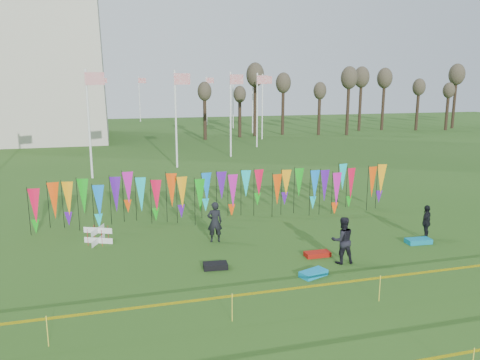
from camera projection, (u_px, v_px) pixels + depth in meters
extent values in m
plane|color=#244A14|center=(267.00, 280.00, 17.00)|extent=(160.00, 160.00, 0.00)
cylinder|color=white|center=(253.00, 104.00, 65.10)|extent=(0.16, 0.16, 8.00)
plane|color=red|center=(257.00, 80.00, 64.58)|extent=(1.40, 0.00, 1.40)
cylinder|color=white|center=(233.00, 102.00, 71.69)|extent=(0.16, 0.16, 8.00)
plane|color=red|center=(237.00, 80.00, 71.17)|extent=(1.40, 0.00, 1.40)
cylinder|color=white|center=(206.00, 101.00, 77.34)|extent=(0.16, 0.16, 8.00)
plane|color=red|center=(210.00, 80.00, 76.82)|extent=(1.40, 0.00, 1.40)
cylinder|color=white|center=(175.00, 100.00, 81.66)|extent=(0.16, 0.16, 8.00)
plane|color=red|center=(178.00, 81.00, 81.13)|extent=(1.40, 0.00, 1.40)
cylinder|color=white|center=(140.00, 99.00, 84.35)|extent=(0.16, 0.16, 8.00)
plane|color=red|center=(142.00, 81.00, 83.83)|extent=(1.40, 0.00, 1.40)
cylinder|color=white|center=(101.00, 99.00, 85.24)|extent=(0.16, 0.16, 8.00)
plane|color=red|center=(103.00, 81.00, 84.71)|extent=(1.40, 0.00, 1.40)
cylinder|color=white|center=(59.00, 99.00, 84.26)|extent=(0.16, 0.16, 8.00)
plane|color=red|center=(61.00, 81.00, 83.73)|extent=(1.40, 0.00, 1.40)
cylinder|color=white|center=(14.00, 100.00, 81.48)|extent=(0.16, 0.16, 8.00)
plane|color=red|center=(16.00, 81.00, 80.95)|extent=(1.40, 0.00, 1.40)
cylinder|color=white|center=(89.00, 125.00, 34.20)|extent=(0.16, 0.16, 8.00)
plane|color=red|center=(95.00, 79.00, 33.67)|extent=(1.40, 0.00, 1.40)
cylinder|color=white|center=(176.00, 120.00, 38.59)|extent=(0.16, 0.16, 8.00)
plane|color=red|center=(182.00, 79.00, 38.07)|extent=(1.40, 0.00, 1.40)
cylinder|color=white|center=(231.00, 115.00, 44.29)|extent=(0.16, 0.16, 8.00)
plane|color=red|center=(237.00, 79.00, 43.77)|extent=(1.40, 0.00, 1.40)
cylinder|color=white|center=(257.00, 111.00, 50.92)|extent=(0.16, 0.16, 8.00)
plane|color=red|center=(263.00, 80.00, 50.40)|extent=(1.40, 0.00, 1.40)
cylinder|color=white|center=(262.00, 107.00, 58.02)|extent=(0.16, 0.16, 8.00)
plane|color=red|center=(267.00, 80.00, 57.49)|extent=(1.40, 0.00, 1.40)
cylinder|color=black|center=(32.00, 208.00, 22.04)|extent=(0.03, 0.03, 2.46)
cone|color=red|center=(38.00, 200.00, 22.04)|extent=(0.64, 0.64, 1.60)
cylinder|color=black|center=(48.00, 207.00, 22.22)|extent=(0.03, 0.03, 2.46)
cone|color=#FF4908|center=(53.00, 200.00, 22.22)|extent=(0.64, 0.64, 1.60)
cylinder|color=black|center=(63.00, 206.00, 22.40)|extent=(0.03, 0.03, 2.46)
cone|color=#FF9C0D|center=(69.00, 199.00, 22.40)|extent=(0.64, 0.64, 1.60)
cylinder|color=black|center=(78.00, 205.00, 22.58)|extent=(0.03, 0.03, 2.46)
cone|color=#12A216|center=(84.00, 198.00, 22.58)|extent=(0.64, 0.64, 1.60)
cylinder|color=black|center=(93.00, 204.00, 22.76)|extent=(0.03, 0.03, 2.46)
cone|color=#0D77E7|center=(99.00, 197.00, 22.76)|extent=(0.64, 0.64, 1.60)
cylinder|color=black|center=(108.00, 203.00, 22.94)|extent=(0.03, 0.03, 2.46)
cone|color=#50129D|center=(114.00, 196.00, 22.94)|extent=(0.64, 0.64, 1.60)
cylinder|color=black|center=(123.00, 202.00, 23.12)|extent=(0.03, 0.03, 2.46)
cone|color=#C7169F|center=(128.00, 195.00, 23.12)|extent=(0.64, 0.64, 1.60)
cylinder|color=black|center=(137.00, 201.00, 23.30)|extent=(0.03, 0.03, 2.46)
cone|color=#0DC6CA|center=(142.00, 194.00, 23.30)|extent=(0.64, 0.64, 1.60)
cylinder|color=black|center=(151.00, 200.00, 23.48)|extent=(0.03, 0.03, 2.46)
cone|color=red|center=(156.00, 193.00, 23.48)|extent=(0.64, 0.64, 1.60)
cylinder|color=black|center=(165.00, 199.00, 23.66)|extent=(0.03, 0.03, 2.46)
cone|color=#FF4908|center=(170.00, 192.00, 23.66)|extent=(0.64, 0.64, 1.60)
cylinder|color=black|center=(178.00, 199.00, 23.84)|extent=(0.03, 0.03, 2.46)
cone|color=#FF9C0D|center=(184.00, 192.00, 23.84)|extent=(0.64, 0.64, 1.60)
cylinder|color=black|center=(192.00, 198.00, 24.02)|extent=(0.03, 0.03, 2.46)
cone|color=#12A216|center=(197.00, 191.00, 24.02)|extent=(0.64, 0.64, 1.60)
cylinder|color=black|center=(205.00, 197.00, 24.20)|extent=(0.03, 0.03, 2.46)
cone|color=#0D77E7|center=(210.00, 190.00, 24.20)|extent=(0.64, 0.64, 1.60)
cylinder|color=black|center=(218.00, 196.00, 24.38)|extent=(0.03, 0.03, 2.46)
cone|color=#50129D|center=(223.00, 189.00, 24.38)|extent=(0.64, 0.64, 1.60)
cylinder|color=black|center=(231.00, 195.00, 24.56)|extent=(0.03, 0.03, 2.46)
cone|color=#C7169F|center=(236.00, 188.00, 24.56)|extent=(0.64, 0.64, 1.60)
cylinder|color=black|center=(244.00, 194.00, 24.74)|extent=(0.03, 0.03, 2.46)
cone|color=#0DC6CA|center=(249.00, 188.00, 24.74)|extent=(0.64, 0.64, 1.60)
cylinder|color=black|center=(256.00, 194.00, 24.92)|extent=(0.03, 0.03, 2.46)
cone|color=red|center=(261.00, 187.00, 24.92)|extent=(0.64, 0.64, 1.60)
cylinder|color=black|center=(268.00, 193.00, 25.10)|extent=(0.03, 0.03, 2.46)
cone|color=#FF4908|center=(273.00, 186.00, 25.10)|extent=(0.64, 0.64, 1.60)
cylinder|color=black|center=(280.00, 192.00, 25.27)|extent=(0.03, 0.03, 2.46)
cone|color=#FF9C0D|center=(285.00, 185.00, 25.28)|extent=(0.64, 0.64, 1.60)
cylinder|color=black|center=(292.00, 191.00, 25.45)|extent=(0.03, 0.03, 2.46)
cone|color=#12A216|center=(297.00, 185.00, 25.45)|extent=(0.64, 0.64, 1.60)
cylinder|color=black|center=(304.00, 190.00, 25.63)|extent=(0.03, 0.03, 2.46)
cone|color=#0D77E7|center=(309.00, 184.00, 25.63)|extent=(0.64, 0.64, 1.60)
cylinder|color=black|center=(316.00, 190.00, 25.81)|extent=(0.03, 0.03, 2.46)
cone|color=#50129D|center=(321.00, 183.00, 25.81)|extent=(0.64, 0.64, 1.60)
cylinder|color=black|center=(327.00, 189.00, 25.99)|extent=(0.03, 0.03, 2.46)
cone|color=#C7169F|center=(332.00, 182.00, 25.99)|extent=(0.64, 0.64, 1.60)
cylinder|color=black|center=(339.00, 188.00, 26.17)|extent=(0.03, 0.03, 2.46)
cone|color=#0DC6CA|center=(343.00, 182.00, 26.17)|extent=(0.64, 0.64, 1.60)
cylinder|color=black|center=(350.00, 187.00, 26.35)|extent=(0.03, 0.03, 2.46)
cone|color=red|center=(355.00, 181.00, 26.35)|extent=(0.64, 0.64, 1.60)
cylinder|color=black|center=(361.00, 187.00, 26.53)|extent=(0.03, 0.03, 2.46)
cone|color=#FF4908|center=(365.00, 180.00, 26.53)|extent=(0.64, 0.64, 1.60)
cylinder|color=black|center=(372.00, 186.00, 26.71)|extent=(0.03, 0.03, 2.46)
cone|color=#FF9C0D|center=(376.00, 180.00, 26.71)|extent=(0.64, 0.64, 1.60)
cube|color=#DAC604|center=(294.00, 288.00, 14.42)|extent=(26.00, 0.01, 0.08)
cylinder|color=yellow|center=(53.00, 331.00, 12.68)|extent=(0.02, 0.02, 0.90)
cylinder|color=yellow|center=(231.00, 307.00, 13.98)|extent=(0.02, 0.02, 0.90)
cylinder|color=yellow|center=(379.00, 288.00, 15.28)|extent=(0.02, 0.02, 0.90)
cylinder|color=#34271A|center=(202.00, 113.00, 59.42)|extent=(0.44, 0.44, 6.40)
ellipsoid|color=#433B2D|center=(201.00, 86.00, 58.73)|extent=(1.92, 1.92, 2.56)
cylinder|color=#34271A|center=(232.00, 112.00, 60.45)|extent=(0.44, 0.44, 6.40)
ellipsoid|color=#433B2D|center=(232.00, 86.00, 59.76)|extent=(1.92, 1.92, 2.56)
cylinder|color=#34271A|center=(261.00, 112.00, 61.49)|extent=(0.44, 0.44, 6.40)
ellipsoid|color=#433B2D|center=(262.00, 86.00, 60.80)|extent=(1.92, 1.92, 2.56)
cylinder|color=#34271A|center=(290.00, 111.00, 62.53)|extent=(0.44, 0.44, 6.40)
ellipsoid|color=#433B2D|center=(290.00, 86.00, 61.84)|extent=(1.92, 1.92, 2.56)
cylinder|color=#34271A|center=(317.00, 111.00, 63.57)|extent=(0.44, 0.44, 6.40)
ellipsoid|color=#433B2D|center=(318.00, 86.00, 62.88)|extent=(1.92, 1.92, 2.56)
cylinder|color=#34271A|center=(344.00, 110.00, 64.61)|extent=(0.44, 0.44, 6.40)
ellipsoid|color=#433B2D|center=(345.00, 86.00, 63.91)|extent=(1.92, 1.92, 2.56)
cylinder|color=#34271A|center=(370.00, 110.00, 65.64)|extent=(0.44, 0.44, 6.40)
ellipsoid|color=#433B2D|center=(371.00, 86.00, 64.95)|extent=(1.92, 1.92, 2.56)
cylinder|color=#34271A|center=(395.00, 110.00, 66.68)|extent=(0.44, 0.44, 6.40)
ellipsoid|color=#433B2D|center=(396.00, 86.00, 65.99)|extent=(1.92, 1.92, 2.56)
cylinder|color=#34271A|center=(419.00, 109.00, 67.72)|extent=(0.44, 0.44, 6.40)
ellipsoid|color=#433B2D|center=(421.00, 85.00, 67.03)|extent=(1.92, 1.92, 2.56)
cylinder|color=#34271A|center=(442.00, 109.00, 68.76)|extent=(0.44, 0.44, 6.40)
ellipsoid|color=#433B2D|center=(444.00, 85.00, 68.07)|extent=(1.92, 1.92, 2.56)
cylinder|color=#34271A|center=(465.00, 108.00, 69.80)|extent=(0.44, 0.44, 6.40)
ellipsoid|color=#433B2D|center=(467.00, 85.00, 69.10)|extent=(1.92, 1.92, 2.56)
cylinder|color=red|center=(90.00, 238.00, 20.37)|extent=(0.02, 0.02, 0.75)
cylinder|color=red|center=(106.00, 237.00, 20.54)|extent=(0.02, 0.02, 0.75)
cylinder|color=red|center=(91.00, 234.00, 20.99)|extent=(0.02, 0.02, 0.75)
cylinder|color=red|center=(106.00, 233.00, 21.16)|extent=(0.02, 0.02, 0.75)
imported|color=black|center=(215.00, 222.00, 20.90)|extent=(0.71, 0.54, 1.85)
imported|color=black|center=(342.00, 240.00, 18.43)|extent=(0.97, 0.65, 1.89)
imported|color=black|center=(426.00, 222.00, 21.29)|extent=(1.07, 1.00, 1.61)
cube|color=#0D90C9|center=(313.00, 273.00, 17.33)|extent=(1.15, 0.85, 0.21)
cube|color=#AC150B|center=(317.00, 254.00, 19.30)|extent=(1.05, 0.49, 0.19)
cube|color=black|center=(215.00, 266.00, 18.04)|extent=(0.97, 0.62, 0.22)
cube|color=#0B80A0|center=(418.00, 241.00, 20.86)|extent=(1.14, 0.59, 0.21)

